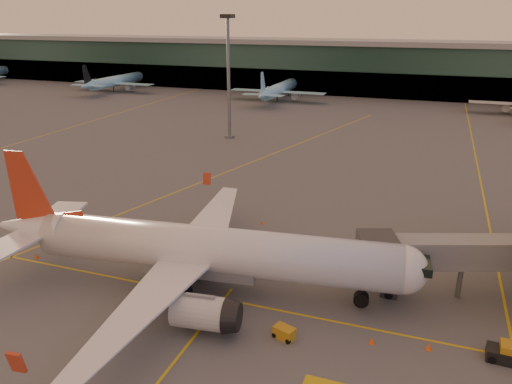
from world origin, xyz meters
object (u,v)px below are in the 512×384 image
(catering_truck, at_px, (182,253))
(pushback_tug, at_px, (508,354))
(main_airplane, at_px, (200,251))
(gpu_cart, at_px, (284,333))

(catering_truck, xyz_separation_m, pushback_tug, (30.21, -3.83, -1.79))
(main_airplane, relative_size, pushback_tug, 13.68)
(main_airplane, distance_m, pushback_tug, 27.40)
(gpu_cart, bearing_deg, main_airplane, 172.97)
(main_airplane, xyz_separation_m, catering_truck, (-3.10, 2.16, -1.78))
(main_airplane, xyz_separation_m, gpu_cart, (9.95, -4.75, -3.69))
(catering_truck, bearing_deg, gpu_cart, -5.65)
(main_airplane, height_order, gpu_cart, main_airplane)
(catering_truck, height_order, pushback_tug, catering_truck)
(main_airplane, height_order, catering_truck, main_airplane)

